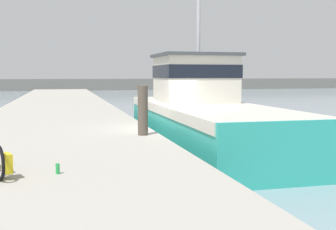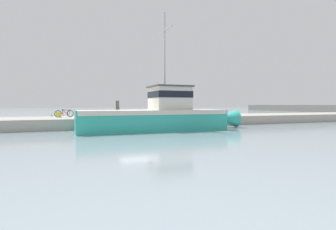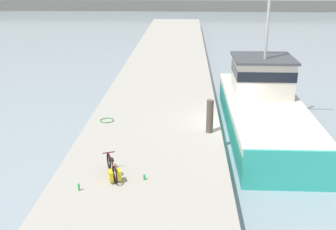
% 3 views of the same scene
% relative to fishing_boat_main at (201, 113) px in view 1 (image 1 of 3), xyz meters
% --- Properties ---
extents(ground_plane, '(320.00, 320.00, 0.00)m').
position_rel_fishing_boat_main_xyz_m(ground_plane, '(-1.59, -1.58, -1.23)').
color(ground_plane, '#84939E').
extents(dock_pier, '(6.19, 80.00, 0.88)m').
position_rel_fishing_boat_main_xyz_m(dock_pier, '(-5.34, -1.58, -0.79)').
color(dock_pier, '#A39E93').
rests_on(dock_pier, ground_plane).
extents(far_shoreline, '(180.00, 5.00, 1.95)m').
position_rel_fishing_boat_main_xyz_m(far_shoreline, '(28.41, 59.66, -0.26)').
color(far_shoreline, slate).
rests_on(far_shoreline, ground_plane).
extents(fishing_boat_main, '(3.56, 13.48, 9.24)m').
position_rel_fishing_boat_main_xyz_m(fishing_boat_main, '(0.00, 0.00, 0.00)').
color(fishing_boat_main, teal).
rests_on(fishing_boat_main, ground_plane).
extents(mooring_post, '(0.30, 0.30, 1.48)m').
position_rel_fishing_boat_main_xyz_m(mooring_post, '(-2.78, -2.80, 0.39)').
color(mooring_post, '#51473D').
rests_on(mooring_post, dock_pier).
extents(water_bottle_by_bike, '(0.07, 0.07, 0.19)m').
position_rel_fishing_boat_main_xyz_m(water_bottle_by_bike, '(-5.21, -7.29, -0.25)').
color(water_bottle_by_bike, green).
rests_on(water_bottle_by_bike, dock_pier).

